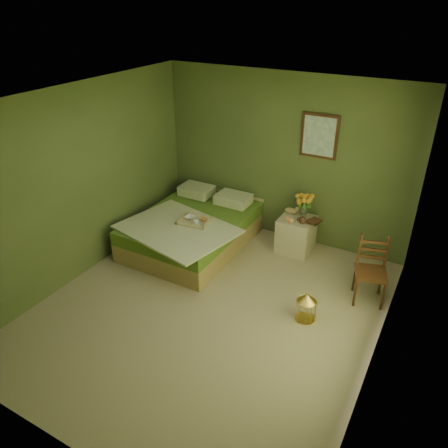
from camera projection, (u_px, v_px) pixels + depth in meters
The scene contains 14 objects.
floor at pixel (210, 309), 5.57m from camera, with size 4.50×4.50×0.00m, color tan.
ceiling at pixel (205, 103), 4.34m from camera, with size 4.50×4.50×0.00m, color silver.
wall_back at pixel (284, 159), 6.68m from camera, with size 4.00×4.00×0.00m, color #5F6C39.
wall_left at pixel (79, 185), 5.81m from camera, with size 4.50×4.50×0.00m, color #5F6C39.
wall_right at pixel (390, 267), 4.10m from camera, with size 4.50×4.50×0.00m, color #5F6C39.
wall_art at pixel (319, 136), 6.22m from camera, with size 0.54×0.04×0.64m.
bed at pixel (194, 226), 6.87m from camera, with size 1.80×2.28×1.41m.
nightstand at pixel (297, 230), 6.67m from camera, with size 0.50×0.50×0.98m.
chair at pixel (373, 266), 5.56m from camera, with size 0.48×0.48×0.88m.
birdcage at pixel (306, 307), 5.32m from camera, with size 0.24×0.24×0.37m.
book_lower at pixel (309, 220), 6.50m from camera, with size 0.17×0.23×0.02m, color #381E0F.
book_upper at pixel (309, 219), 6.49m from camera, with size 0.17×0.23×0.02m, color #472819.
cereal_bowl at pixel (190, 218), 6.58m from camera, with size 0.15×0.15×0.04m, color white.
coffee_cup at pixel (196, 222), 6.41m from camera, with size 0.07×0.07×0.07m, color white.
Camera 1 is at (2.30, -3.74, 3.60)m, focal length 35.00 mm.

